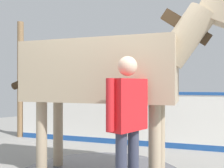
% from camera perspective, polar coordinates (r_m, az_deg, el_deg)
% --- Properties ---
extents(barrier_wall, '(2.94, 4.95, 1.19)m').
position_cam_1_polar(barrier_wall, '(5.70, 4.38, -8.11)').
color(barrier_wall, white).
rests_on(barrier_wall, ground).
extents(roof_post_far, '(0.16, 0.16, 2.97)m').
position_cam_1_polar(roof_post_far, '(6.96, -19.91, 1.02)').
color(roof_post_far, olive).
rests_on(roof_post_far, ground).
extents(horse, '(2.06, 3.16, 2.59)m').
position_cam_1_polar(horse, '(3.71, -0.98, 2.71)').
color(horse, tan).
rests_on(horse, ground).
extents(handler, '(0.67, 0.27, 1.67)m').
position_cam_1_polar(handler, '(2.91, 3.51, -7.74)').
color(handler, black).
rests_on(handler, ground).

